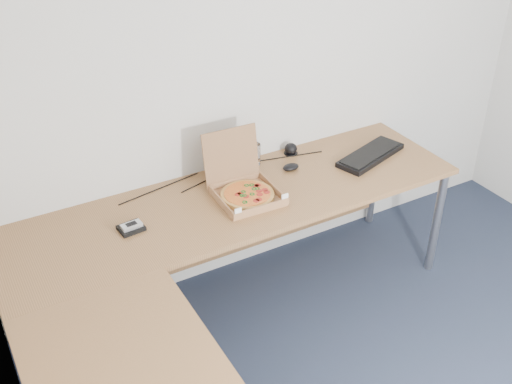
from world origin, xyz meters
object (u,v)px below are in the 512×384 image
desk (218,266)px  pizza_box (246,191)px  wallet (131,228)px  drinking_glass (254,154)px  keyboard (370,155)px

desk → pizza_box: size_ratio=6.83×
pizza_box → wallet: pizza_box is taller
drinking_glass → keyboard: bearing=-22.9°
pizza_box → wallet: size_ratio=3.10×
desk → keyboard: size_ratio=5.35×
pizza_box → keyboard: 0.84m
pizza_box → keyboard: bearing=3.6°
drinking_glass → desk: bearing=-129.8°
wallet → keyboard: bearing=-5.5°
drinking_glass → keyboard: size_ratio=0.27×
drinking_glass → wallet: 0.89m
desk → drinking_glass: size_ratio=19.71×
desk → wallet: bearing=120.9°
keyboard → wallet: (-1.47, -0.01, -0.00)m
pizza_box → wallet: (-0.63, 0.01, -0.03)m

